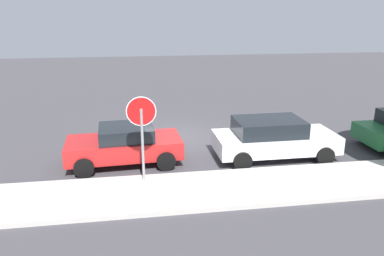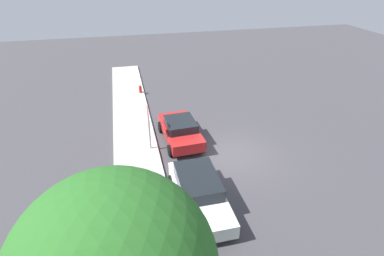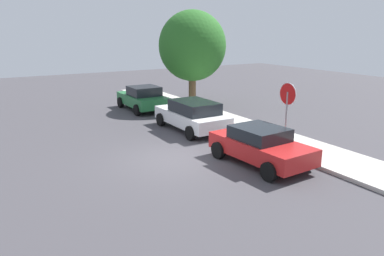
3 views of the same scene
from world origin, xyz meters
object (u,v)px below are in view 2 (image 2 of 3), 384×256
(parked_car_red, at_px, (180,130))
(parked_car_white, at_px, (199,192))
(fire_hydrant, at_px, (140,90))
(stop_sign, at_px, (148,119))

(parked_car_red, distance_m, parked_car_white, 5.26)
(fire_hydrant, bearing_deg, stop_sign, 179.16)
(parked_car_red, height_order, parked_car_white, parked_car_white)
(stop_sign, bearing_deg, parked_car_white, -162.20)
(parked_car_red, bearing_deg, fire_hydrant, 12.74)
(stop_sign, distance_m, parked_car_red, 2.23)
(parked_car_red, distance_m, fire_hydrant, 7.52)
(fire_hydrant, bearing_deg, parked_car_white, -173.73)
(parked_car_white, bearing_deg, fire_hydrant, 6.27)
(parked_car_red, xyz_separation_m, fire_hydrant, (7.32, 1.66, -0.34))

